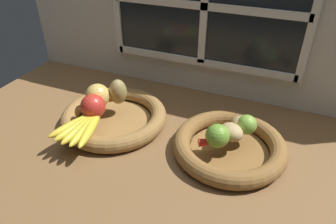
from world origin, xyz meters
The scene contains 13 objects.
ground_plane centered at (0.00, 0.00, -1.50)cm, with size 140.00×90.00×3.00cm, color brown.
back_wall centered at (0.00, 29.77, 27.88)cm, with size 140.00×4.60×55.00cm.
fruit_bowl_left centered at (-18.66, -1.47, 2.20)cm, with size 32.78×32.78×4.75cm.
fruit_bowl_right centered at (17.84, -1.47, 2.20)cm, with size 31.13×31.13×4.75cm.
apple_red_front centered at (-21.99, -6.66, 8.41)cm, with size 7.33×7.33×7.33cm, color red.
apple_golden_left centered at (-24.06, -1.13, 8.51)cm, with size 7.52×7.52×7.52cm, color #DBB756.
pear_brown centered at (-19.15, 2.89, 8.86)cm, with size 5.57×5.41×8.23cm, color olive.
banana_bunch_front centered at (-21.17, -13.57, 6.08)cm, with size 12.78×17.85×2.68cm.
potato_large centered at (17.84, -1.47, 7.01)cm, with size 6.72×5.65×4.53cm, color tan.
potato_back centered at (19.98, 3.24, 7.03)cm, with size 6.66×5.44×4.57cm, color tan.
lime_near centered at (15.07, -5.63, 7.90)cm, with size 6.31×6.31×6.31cm, color #6B9E33.
lime_far centered at (21.07, 2.68, 7.52)cm, with size 5.56×5.56×5.56cm, color #7AAD3D.
chili_pepper centered at (15.34, -5.24, 5.83)cm, with size 2.17×2.17×10.36cm, color red.
Camera 1 is at (27.31, -68.18, 56.89)cm, focal length 32.93 mm.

